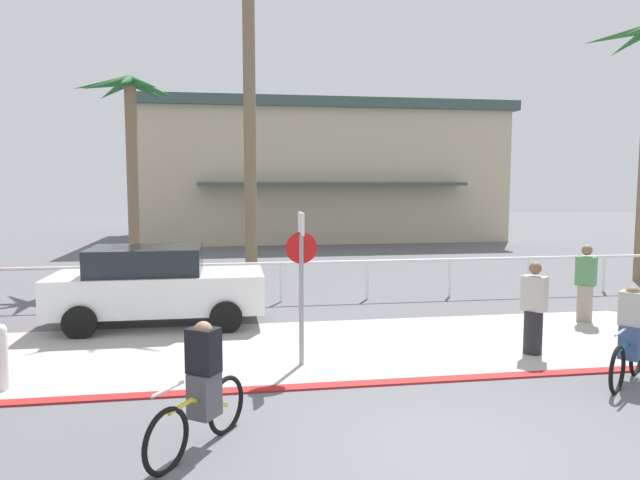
{
  "coord_description": "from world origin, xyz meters",
  "views": [
    {
      "loc": [
        -2.41,
        -6.08,
        3.03
      ],
      "look_at": [
        -0.51,
        6.0,
        1.83
      ],
      "focal_mm": 32.49,
      "sensor_mm": 36.0,
      "label": 1
    }
  ],
  "objects_px": {
    "car_white_1": "(156,285)",
    "palm_tree_2": "(249,36)",
    "palm_tree_1": "(129,124)",
    "cyclist_yellow_0": "(202,389)",
    "stop_sign_bike_lane": "(301,266)",
    "bollard_0": "(1,356)",
    "pedestrian_1": "(585,287)",
    "pedestrian_0": "(534,312)",
    "cyclist_teal_1": "(630,337)"
  },
  "relations": [
    {
      "from": "car_white_1",
      "to": "palm_tree_2",
      "type": "bearing_deg",
      "value": 64.97
    },
    {
      "from": "palm_tree_1",
      "to": "car_white_1",
      "type": "height_order",
      "value": "palm_tree_1"
    },
    {
      "from": "cyclist_yellow_0",
      "to": "palm_tree_1",
      "type": "bearing_deg",
      "value": 102.24
    },
    {
      "from": "stop_sign_bike_lane",
      "to": "car_white_1",
      "type": "relative_size",
      "value": 0.58
    },
    {
      "from": "bollard_0",
      "to": "pedestrian_1",
      "type": "xyz_separation_m",
      "value": [
        10.98,
        2.56,
        0.27
      ]
    },
    {
      "from": "stop_sign_bike_lane",
      "to": "palm_tree_1",
      "type": "bearing_deg",
      "value": 113.57
    },
    {
      "from": "pedestrian_0",
      "to": "cyclist_yellow_0",
      "type": "bearing_deg",
      "value": -153.64
    },
    {
      "from": "palm_tree_1",
      "to": "palm_tree_2",
      "type": "bearing_deg",
      "value": -24.33
    },
    {
      "from": "cyclist_teal_1",
      "to": "pedestrian_1",
      "type": "bearing_deg",
      "value": 65.52
    },
    {
      "from": "cyclist_teal_1",
      "to": "bollard_0",
      "type": "bearing_deg",
      "value": 173.6
    },
    {
      "from": "bollard_0",
      "to": "car_white_1",
      "type": "relative_size",
      "value": 0.23
    },
    {
      "from": "pedestrian_1",
      "to": "cyclist_yellow_0",
      "type": "bearing_deg",
      "value": -148.68
    },
    {
      "from": "bollard_0",
      "to": "stop_sign_bike_lane",
      "type": "bearing_deg",
      "value": 6.25
    },
    {
      "from": "palm_tree_1",
      "to": "stop_sign_bike_lane",
      "type": "bearing_deg",
      "value": -66.43
    },
    {
      "from": "palm_tree_2",
      "to": "pedestrian_1",
      "type": "relative_size",
      "value": 5.81
    },
    {
      "from": "palm_tree_1",
      "to": "car_white_1",
      "type": "relative_size",
      "value": 1.45
    },
    {
      "from": "stop_sign_bike_lane",
      "to": "palm_tree_1",
      "type": "xyz_separation_m",
      "value": [
        -4.18,
        9.59,
        3.19
      ]
    },
    {
      "from": "palm_tree_2",
      "to": "pedestrian_0",
      "type": "bearing_deg",
      "value": -59.63
    },
    {
      "from": "cyclist_yellow_0",
      "to": "pedestrian_0",
      "type": "xyz_separation_m",
      "value": [
        5.63,
        2.79,
        0.07
      ]
    },
    {
      "from": "palm_tree_1",
      "to": "car_white_1",
      "type": "bearing_deg",
      "value": -77.05
    },
    {
      "from": "palm_tree_1",
      "to": "pedestrian_0",
      "type": "xyz_separation_m",
      "value": [
        8.32,
        -9.6,
        -4.1
      ]
    },
    {
      "from": "stop_sign_bike_lane",
      "to": "pedestrian_1",
      "type": "distance_m",
      "value": 6.88
    },
    {
      "from": "cyclist_yellow_0",
      "to": "cyclist_teal_1",
      "type": "bearing_deg",
      "value": 11.23
    },
    {
      "from": "bollard_0",
      "to": "pedestrian_0",
      "type": "distance_m",
      "value": 8.63
    },
    {
      "from": "palm_tree_1",
      "to": "pedestrian_0",
      "type": "relative_size",
      "value": 3.83
    },
    {
      "from": "stop_sign_bike_lane",
      "to": "car_white_1",
      "type": "distance_m",
      "value": 4.3
    },
    {
      "from": "cyclist_teal_1",
      "to": "palm_tree_2",
      "type": "bearing_deg",
      "value": 119.62
    },
    {
      "from": "pedestrian_0",
      "to": "bollard_0",
      "type": "bearing_deg",
      "value": -176.81
    },
    {
      "from": "palm_tree_1",
      "to": "cyclist_yellow_0",
      "type": "height_order",
      "value": "palm_tree_1"
    },
    {
      "from": "cyclist_yellow_0",
      "to": "bollard_0",
      "type": "bearing_deg",
      "value": 142.25
    },
    {
      "from": "stop_sign_bike_lane",
      "to": "cyclist_yellow_0",
      "type": "relative_size",
      "value": 1.66
    },
    {
      "from": "bollard_0",
      "to": "cyclist_teal_1",
      "type": "relative_size",
      "value": 0.67
    },
    {
      "from": "palm_tree_2",
      "to": "pedestrian_0",
      "type": "height_order",
      "value": "palm_tree_2"
    },
    {
      "from": "stop_sign_bike_lane",
      "to": "pedestrian_1",
      "type": "relative_size",
      "value": 1.51
    },
    {
      "from": "palm_tree_2",
      "to": "pedestrian_1",
      "type": "xyz_separation_m",
      "value": [
        7.03,
        -5.87,
        -6.48
      ]
    },
    {
      "from": "stop_sign_bike_lane",
      "to": "pedestrian_1",
      "type": "xyz_separation_m",
      "value": [
        6.5,
        2.07,
        -0.89
      ]
    },
    {
      "from": "bollard_0",
      "to": "car_white_1",
      "type": "bearing_deg",
      "value": 64.69
    },
    {
      "from": "palm_tree_2",
      "to": "cyclist_yellow_0",
      "type": "bearing_deg",
      "value": -95.18
    },
    {
      "from": "cyclist_teal_1",
      "to": "pedestrian_0",
      "type": "xyz_separation_m",
      "value": [
        -0.73,
        1.53,
        0.07
      ]
    },
    {
      "from": "palm_tree_2",
      "to": "cyclist_yellow_0",
      "type": "xyz_separation_m",
      "value": [
        -0.97,
        -10.74,
        -6.57
      ]
    },
    {
      "from": "cyclist_yellow_0",
      "to": "pedestrian_0",
      "type": "relative_size",
      "value": 0.93
    },
    {
      "from": "bollard_0",
      "to": "car_white_1",
      "type": "distance_m",
      "value": 4.13
    },
    {
      "from": "palm_tree_2",
      "to": "pedestrian_0",
      "type": "distance_m",
      "value": 11.27
    },
    {
      "from": "stop_sign_bike_lane",
      "to": "pedestrian_0",
      "type": "height_order",
      "value": "stop_sign_bike_lane"
    },
    {
      "from": "palm_tree_2",
      "to": "car_white_1",
      "type": "height_order",
      "value": "palm_tree_2"
    },
    {
      "from": "car_white_1",
      "to": "pedestrian_1",
      "type": "xyz_separation_m",
      "value": [
        9.23,
        -1.16,
        -0.08
      ]
    },
    {
      "from": "cyclist_yellow_0",
      "to": "pedestrian_1",
      "type": "xyz_separation_m",
      "value": [
        8.0,
        4.87,
        0.09
      ]
    },
    {
      "from": "palm_tree_1",
      "to": "cyclist_yellow_0",
      "type": "xyz_separation_m",
      "value": [
        2.69,
        -12.39,
        -4.17
      ]
    },
    {
      "from": "stop_sign_bike_lane",
      "to": "palm_tree_2",
      "type": "relative_size",
      "value": 0.26
    },
    {
      "from": "palm_tree_1",
      "to": "bollard_0",
      "type": "bearing_deg",
      "value": -91.68
    }
  ]
}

